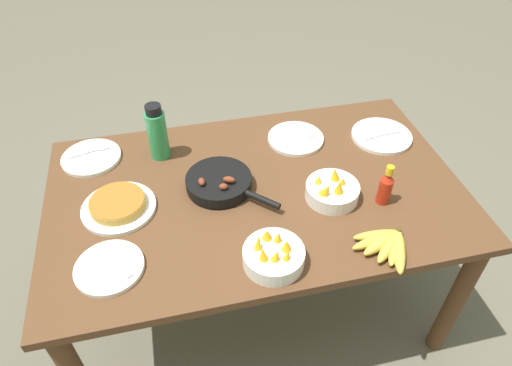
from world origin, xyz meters
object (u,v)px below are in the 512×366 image
Objects in this scene: empty_plate_far_left at (296,138)px; empty_plate_far_right at (382,136)px; skillet at (220,183)px; empty_plate_near_front at (91,158)px; fruit_bowl_mango at (332,190)px; fruit_bowl_citrus at (274,255)px; banana_bunch at (387,244)px; hot_sauce_bottle at (386,187)px; frittata_plate_center at (118,205)px; empty_plate_mid_edge at (109,268)px; water_bottle at (157,133)px.

empty_plate_far_right is at bearing -10.21° from empty_plate_far_left.
skillet is at bearing -148.46° from empty_plate_far_left.
fruit_bowl_mango reaches higher than empty_plate_near_front.
fruit_bowl_mango is at bearing 40.14° from fruit_bowl_citrus.
banana_bunch reaches higher than empty_plate_far_right.
hot_sauce_bottle is at bearing -25.19° from empty_plate_near_front.
skillet is 0.61m from hot_sauce_bottle.
fruit_bowl_citrus reaches higher than frittata_plate_center.
frittata_plate_center reaches higher than empty_plate_mid_edge.
water_bottle is (0.20, 0.55, 0.11)m from empty_plate_mid_edge.
fruit_bowl_mango reaches higher than empty_plate_far_right.
skillet is 0.38m from frittata_plate_center.
hot_sauce_bottle is (-0.16, -0.36, 0.06)m from empty_plate_far_right.
frittata_plate_center is 0.79m from empty_plate_far_left.
empty_plate_mid_edge is at bearing -82.74° from empty_plate_near_front.
empty_plate_near_front is 0.92× the size of empty_plate_far_right.
empty_plate_near_front is 1.22m from empty_plate_far_right.
frittata_plate_center is 1.11× the size of water_bottle.
water_bottle is (-0.94, 0.09, 0.11)m from empty_plate_far_right.
frittata_plate_center is 0.96m from hot_sauce_bottle.
fruit_bowl_citrus is at bearing -139.86° from fruit_bowl_mango.
hot_sauce_bottle is (0.08, 0.21, 0.05)m from banana_bunch.
empty_plate_mid_edge is 0.59m from water_bottle.
hot_sauce_bottle reaches higher than frittata_plate_center.
banana_bunch is 0.95m from frittata_plate_center.
skillet is at bearing 139.91° from banana_bunch.
empty_plate_mid_edge is (0.07, -0.58, 0.00)m from empty_plate_near_front.
empty_plate_far_right is at bearing -6.14° from empty_plate_near_front.
water_bottle reaches higher than fruit_bowl_citrus.
water_bottle reaches higher than fruit_bowl_mango.
empty_plate_mid_edge is at bearing 172.58° from banana_bunch.
fruit_bowl_mango is 0.99× the size of fruit_bowl_citrus.
banana_bunch is 0.23m from hot_sauce_bottle.
banana_bunch is at bearing -111.33° from hot_sauce_bottle.
empty_plate_mid_edge is 1.12× the size of fruit_bowl_mango.
empty_plate_near_front is at bearing 131.18° from fruit_bowl_citrus.
fruit_bowl_citrus is (-0.63, -0.54, 0.03)m from empty_plate_far_right.
fruit_bowl_mango is (0.77, -0.11, 0.01)m from frittata_plate_center.
empty_plate_far_right is 1.16× the size of empty_plate_mid_edge.
fruit_bowl_mango is (0.39, -0.14, 0.01)m from skillet.
fruit_bowl_mango is (0.88, -0.43, 0.03)m from empty_plate_near_front.
hot_sauce_bottle reaches higher than fruit_bowl_mango.
frittata_plate_center is at bearing 169.48° from hot_sauce_bottle.
frittata_plate_center is 1.21× the size of empty_plate_mid_edge.
water_bottle is at bearing 58.43° from frittata_plate_center.
hot_sauce_bottle is at bearing 5.26° from empty_plate_mid_edge.
skillet is at bearing 105.65° from fruit_bowl_citrus.
banana_bunch is 0.96m from water_bottle.
fruit_bowl_mango is 0.19m from hot_sauce_bottle.
water_bottle reaches higher than empty_plate_far_right.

